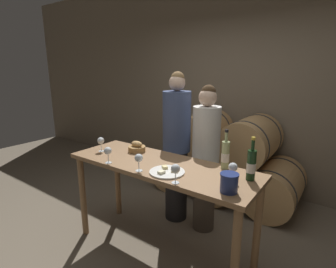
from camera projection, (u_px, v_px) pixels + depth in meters
name	position (u px, v px, depth m)	size (l,w,h in m)	color
ground_plane	(161.00, 250.00, 2.62)	(10.00, 10.00, 0.00)	#726654
stone_wall_back	(243.00, 80.00, 3.81)	(10.00, 0.12, 3.20)	#7F705B
barrel_stack	(224.00, 160.00, 3.64)	(2.02, 0.85, 1.17)	tan
tasting_table	(160.00, 177.00, 2.42)	(1.81, 0.62, 0.93)	olive
person_left	(177.00, 147.00, 3.00)	(0.32, 0.32, 1.74)	#232326
person_right	(206.00, 158.00, 2.80)	(0.29, 0.29, 1.61)	#4C4238
wine_bottle_red	(251.00, 165.00, 2.01)	(0.07, 0.07, 0.34)	#193819
wine_bottle_white	(225.00, 155.00, 2.24)	(0.07, 0.07, 0.34)	#ADBC7F
blue_crock	(229.00, 182.00, 1.82)	(0.13, 0.13, 0.14)	navy
bread_basket	(137.00, 148.00, 2.72)	(0.18, 0.18, 0.11)	#A87F4C
cheese_plate	(167.00, 172.00, 2.17)	(0.30, 0.30, 0.04)	white
wine_glass_far_left	(101.00, 141.00, 2.71)	(0.07, 0.07, 0.15)	white
wine_glass_left	(108.00, 151.00, 2.37)	(0.07, 0.07, 0.15)	white
wine_glass_center	(139.00, 159.00, 2.19)	(0.07, 0.07, 0.15)	white
wine_glass_right	(176.00, 169.00, 1.95)	(0.07, 0.07, 0.15)	white
wine_glass_far_right	(233.00, 168.00, 1.98)	(0.07, 0.07, 0.15)	white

